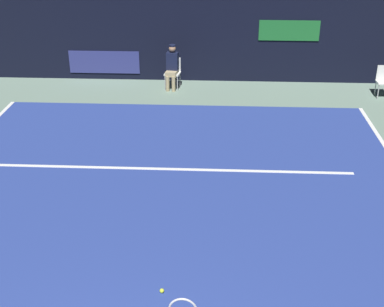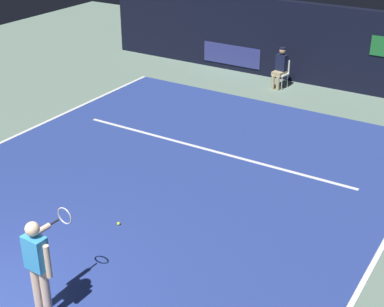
# 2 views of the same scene
# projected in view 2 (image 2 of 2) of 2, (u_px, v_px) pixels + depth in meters

# --- Properties ---
(ground_plane) EXTENTS (29.69, 29.69, 0.00)m
(ground_plane) POSITION_uv_depth(u_px,v_px,m) (163.00, 185.00, 12.67)
(ground_plane) COLOR slate
(court_surface) EXTENTS (9.71, 11.79, 0.01)m
(court_surface) POSITION_uv_depth(u_px,v_px,m) (163.00, 185.00, 12.67)
(court_surface) COLOR navy
(court_surface) RESTS_ON ground
(line_sideline_left) EXTENTS (0.10, 11.79, 0.01)m
(line_sideline_left) POSITION_uv_depth(u_px,v_px,m) (379.00, 252.00, 10.39)
(line_sideline_left) COLOR white
(line_sideline_left) RESTS_ON court_surface
(line_sideline_right) EXTENTS (0.10, 11.79, 0.01)m
(line_sideline_right) POSITION_uv_depth(u_px,v_px,m) (13.00, 137.00, 14.93)
(line_sideline_right) COLOR white
(line_sideline_right) RESTS_ON court_surface
(line_service) EXTENTS (7.57, 0.10, 0.01)m
(line_service) POSITION_uv_depth(u_px,v_px,m) (210.00, 150.00, 14.24)
(line_service) COLOR white
(line_service) RESTS_ON court_surface
(back_wall) EXTENTS (15.03, 0.33, 2.60)m
(back_wall) POSITION_uv_depth(u_px,v_px,m) (306.00, 44.00, 18.40)
(back_wall) COLOR black
(back_wall) RESTS_ON ground
(tennis_player) EXTENTS (0.58, 0.95, 1.73)m
(tennis_player) POSITION_uv_depth(u_px,v_px,m) (39.00, 263.00, 8.52)
(tennis_player) COLOR beige
(tennis_player) RESTS_ON ground
(line_judge_on_chair) EXTENTS (0.49, 0.57, 1.32)m
(line_judge_on_chair) POSITION_uv_depth(u_px,v_px,m) (280.00, 67.00, 18.15)
(line_judge_on_chair) COLOR white
(line_judge_on_chair) RESTS_ON ground
(tennis_ball) EXTENTS (0.07, 0.07, 0.07)m
(tennis_ball) POSITION_uv_depth(u_px,v_px,m) (119.00, 224.00, 11.19)
(tennis_ball) COLOR #CCE033
(tennis_ball) RESTS_ON court_surface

